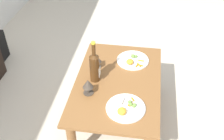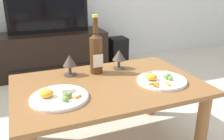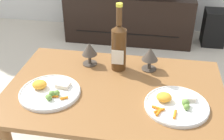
# 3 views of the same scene
# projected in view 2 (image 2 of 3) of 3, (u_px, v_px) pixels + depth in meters

# --- Properties ---
(dining_table) EXTENTS (1.07, 0.70, 0.45)m
(dining_table) POSITION_uv_depth(u_px,v_px,m) (108.00, 96.00, 1.43)
(dining_table) COLOR brown
(dining_table) RESTS_ON ground_plane
(tv_stand) EXTENTS (1.22, 0.45, 0.47)m
(tv_stand) POSITION_uv_depth(u_px,v_px,m) (52.00, 53.00, 2.79)
(tv_stand) COLOR black
(tv_stand) RESTS_ON ground_plane
(tv_screen) EXTENTS (0.87, 0.05, 0.52)m
(tv_screen) POSITION_uv_depth(u_px,v_px,m) (48.00, 9.00, 2.62)
(tv_screen) COLOR black
(tv_screen) RESTS_ON tv_stand
(floor_speaker) EXTENTS (0.21, 0.21, 0.34)m
(floor_speaker) POSITION_uv_depth(u_px,v_px,m) (118.00, 51.00, 3.09)
(floor_speaker) COLOR black
(floor_speaker) RESTS_ON ground_plane
(wine_bottle) EXTENTS (0.08, 0.08, 0.37)m
(wine_bottle) POSITION_uv_depth(u_px,v_px,m) (96.00, 51.00, 1.51)
(wine_bottle) COLOR #4C2D14
(wine_bottle) RESTS_ON dining_table
(goblet_left) EXTENTS (0.08, 0.08, 0.13)m
(goblet_left) POSITION_uv_depth(u_px,v_px,m) (70.00, 62.00, 1.49)
(goblet_left) COLOR #473D33
(goblet_left) RESTS_ON dining_table
(goblet_right) EXTENTS (0.09, 0.09, 0.13)m
(goblet_right) POSITION_uv_depth(u_px,v_px,m) (119.00, 56.00, 1.61)
(goblet_right) COLOR #473D33
(goblet_right) RESTS_ON dining_table
(dinner_plate_left) EXTENTS (0.29, 0.29, 0.05)m
(dinner_plate_left) POSITION_uv_depth(u_px,v_px,m) (59.00, 97.00, 1.21)
(dinner_plate_left) COLOR white
(dinner_plate_left) RESTS_ON dining_table
(dinner_plate_right) EXTENTS (0.29, 0.29, 0.05)m
(dinner_plate_right) POSITION_uv_depth(u_px,v_px,m) (161.00, 80.00, 1.42)
(dinner_plate_right) COLOR white
(dinner_plate_right) RESTS_ON dining_table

